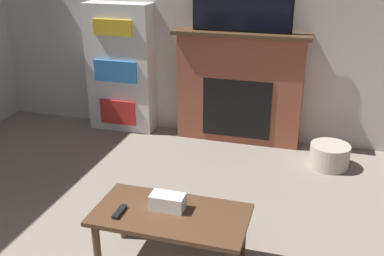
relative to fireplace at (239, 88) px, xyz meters
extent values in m
cube|color=beige|center=(0.00, 0.14, 0.76)|extent=(6.73, 0.06, 2.70)
cube|color=brown|center=(0.00, 0.00, -0.02)|extent=(1.30, 0.22, 1.13)
cube|color=black|center=(0.00, -0.11, -0.20)|extent=(0.72, 0.01, 0.62)
cube|color=#4C331E|center=(0.00, -0.02, 0.56)|extent=(1.40, 0.28, 0.04)
cube|color=black|center=(0.00, -0.02, 0.87)|extent=(1.00, 0.03, 0.56)
cube|color=black|center=(0.00, -0.03, 0.87)|extent=(0.96, 0.01, 0.53)
cube|color=brown|center=(-0.02, -2.19, -0.20)|extent=(0.98, 0.51, 0.03)
cylinder|color=brown|center=(-0.45, -2.38, -0.40)|extent=(0.05, 0.05, 0.37)
cylinder|color=brown|center=(-0.45, -1.99, -0.40)|extent=(0.05, 0.05, 0.37)
cylinder|color=brown|center=(0.42, -1.99, -0.40)|extent=(0.05, 0.05, 0.37)
cube|color=white|center=(-0.05, -2.14, -0.14)|extent=(0.22, 0.12, 0.10)
cube|color=black|center=(-0.32, -2.28, -0.18)|extent=(0.04, 0.15, 0.02)
cube|color=white|center=(-1.34, -0.02, 0.12)|extent=(0.74, 0.26, 1.42)
cube|color=red|center=(-1.34, -0.16, -0.35)|extent=(0.42, 0.03, 0.28)
cube|color=#2D70B7|center=(-1.34, -0.16, 0.12)|extent=(0.49, 0.03, 0.23)
cube|color=gold|center=(-1.34, -0.16, 0.59)|extent=(0.44, 0.03, 0.17)
cylinder|color=#BCB29E|center=(0.97, -0.39, -0.48)|extent=(0.37, 0.37, 0.22)
camera|label=1|loc=(0.80, -4.48, 1.38)|focal=42.00mm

